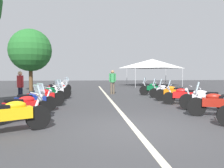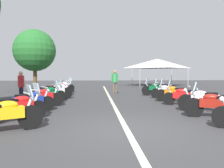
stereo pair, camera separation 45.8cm
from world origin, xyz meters
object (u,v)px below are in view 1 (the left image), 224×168
Objects in this scene: motorcycle_left_row_3 at (42,97)px; motorcycle_left_row_1 at (22,107)px; motorcycle_right_row_5 at (165,91)px; bystander_0 at (113,80)px; motorcycle_left_row_5 at (54,92)px; motorcycle_right_row_4 at (174,93)px; motorcycle_right_row_3 at (184,96)px; motorcycle_left_row_6 at (57,90)px; motorcycle_left_row_8 at (60,87)px; motorcycle_right_row_6 at (155,89)px; motorcycle_left_row_2 at (31,102)px; motorcycle_right_row_1 at (218,104)px; motorcycle_left_row_0 at (9,115)px; event_tent at (152,64)px; motorcycle_right_row_2 at (205,99)px; motorcycle_left_row_4 at (48,94)px; bystander_2 at (20,85)px; roadside_tree_1 at (30,50)px; motorcycle_left_row_7 at (57,88)px.

motorcycle_left_row_1 is at bearing -118.77° from motorcycle_left_row_3.
bystander_0 is at bearing -20.19° from motorcycle_right_row_5.
motorcycle_left_row_5 is 0.96× the size of motorcycle_right_row_4.
motorcycle_left_row_6 is at bearing -10.14° from motorcycle_right_row_3.
motorcycle_left_row_5 is 4.62m from motorcycle_left_row_8.
bystander_0 is (2.95, 2.88, 0.57)m from motorcycle_right_row_5.
motorcycle_right_row_5 is at bearing 114.97° from motorcycle_right_row_6.
bystander_0 is at bearing 27.55° from motorcycle_left_row_2.
motorcycle_right_row_1 is at bearing -46.53° from motorcycle_left_row_2.
event_tent is at bearing 34.13° from motorcycle_left_row_0.
event_tent is at bearing -76.85° from motorcycle_right_row_3.
motorcycle_left_row_5 is at bearing -15.29° from motorcycle_right_row_2.
motorcycle_right_row_6 is at bearing -67.37° from motorcycle_right_row_1.
motorcycle_left_row_4 is at bearing -56.13° from bystander_0.
bystander_2 reaches higher than motorcycle_left_row_8.
motorcycle_left_row_0 is 0.96× the size of motorcycle_right_row_2.
motorcycle_right_row_2 is at bearing -40.96° from motorcycle_left_row_3.
motorcycle_left_row_8 is 4.33m from bystander_0.
motorcycle_right_row_4 reaches higher than motorcycle_left_row_2.
motorcycle_left_row_3 is 0.37× the size of roadside_tree_1.
motorcycle_left_row_8 is at bearing -1.86° from motorcycle_right_row_6.
event_tent reaches higher than motorcycle_right_row_3.
motorcycle_left_row_3 is 10.46m from roadside_tree_1.
motorcycle_right_row_1 reaches higher than motorcycle_left_row_3.
event_tent is at bearing -77.67° from motorcycle_right_row_5.
roadside_tree_1 is (6.72, 2.93, 3.00)m from motorcycle_left_row_5.
motorcycle_left_row_8 is 0.30× the size of event_tent.
motorcycle_right_row_3 is at bearing -74.47° from motorcycle_left_row_6.
motorcycle_right_row_1 is (-1.47, -6.65, 0.03)m from motorcycle_left_row_2.
motorcycle_right_row_1 is at bearing -143.05° from roadside_tree_1.
motorcycle_right_row_5 is at bearing -31.41° from motorcycle_left_row_5.
motorcycle_left_row_1 is 0.85× the size of motorcycle_left_row_7.
bystander_0 is (5.88, -3.82, 0.56)m from motorcycle_left_row_3.
motorcycle_right_row_4 is (2.94, 0.17, 0.00)m from motorcycle_right_row_2.
motorcycle_right_row_6 reaches higher than motorcycle_right_row_3.
motorcycle_left_row_4 is 1.41m from motorcycle_left_row_5.
bystander_2 is (1.51, 8.02, 0.49)m from motorcycle_right_row_3.
motorcycle_left_row_0 is 7.18m from motorcycle_left_row_5.
bystander_0 reaches higher than motorcycle_left_row_8.
motorcycle_left_row_1 is at bearing 23.19° from motorcycle_right_row_1.
motorcycle_left_row_2 is 1.03× the size of motorcycle_left_row_8.
motorcycle_left_row_6 is at bearing -25.84° from motorcycle_right_row_1.
motorcycle_left_row_7 is 4.48m from bystander_2.
motorcycle_left_row_3 is 5.88m from motorcycle_left_row_7.
motorcycle_right_row_4 is (1.34, 0.01, 0.02)m from motorcycle_right_row_3.
motorcycle_right_row_6 is at bearing -118.09° from roadside_tree_1.
motorcycle_right_row_5 is (2.86, -0.04, -0.00)m from motorcycle_right_row_3.
motorcycle_right_row_1 reaches higher than motorcycle_right_row_3.
bystander_2 reaches higher than motorcycle_left_row_0.
motorcycle_left_row_0 is 1.07× the size of motorcycle_left_row_2.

